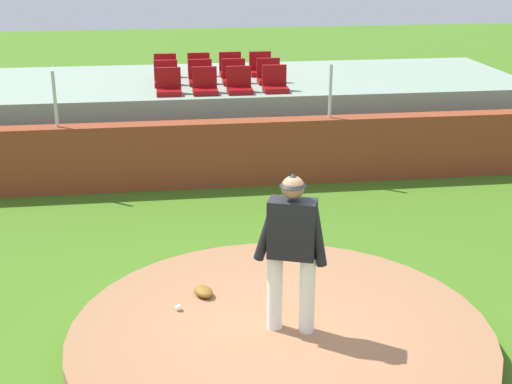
% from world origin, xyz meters
% --- Properties ---
extents(ground_plane, '(60.00, 60.00, 0.00)m').
position_xyz_m(ground_plane, '(0.00, 0.00, 0.00)').
color(ground_plane, '#3E6C1A').
extents(pitchers_mound, '(4.70, 4.70, 0.26)m').
position_xyz_m(pitchers_mound, '(0.00, 0.00, 0.13)').
color(pitchers_mound, '#946644').
rests_on(pitchers_mound, ground_plane).
extents(pitcher, '(0.79, 0.42, 1.81)m').
position_xyz_m(pitcher, '(0.10, -0.02, 1.31)').
color(pitcher, white).
rests_on(pitcher, pitchers_mound).
extents(baseball, '(0.07, 0.07, 0.07)m').
position_xyz_m(baseball, '(-1.11, 0.57, 0.30)').
color(baseball, white).
rests_on(baseball, pitchers_mound).
extents(fielding_glove, '(0.30, 0.35, 0.11)m').
position_xyz_m(fielding_glove, '(-0.79, 0.89, 0.32)').
color(fielding_glove, brown).
rests_on(fielding_glove, pitchers_mound).
extents(brick_barrier, '(13.55, 0.40, 1.21)m').
position_xyz_m(brick_barrier, '(0.00, 5.71, 0.60)').
color(brick_barrier, brown).
rests_on(brick_barrier, ground_plane).
extents(fence_post_left, '(0.06, 0.06, 0.98)m').
position_xyz_m(fence_post_left, '(-3.01, 5.71, 1.70)').
color(fence_post_left, silver).
rests_on(fence_post_left, brick_barrier).
extents(fence_post_right, '(0.06, 0.06, 0.98)m').
position_xyz_m(fence_post_right, '(1.88, 5.71, 1.70)').
color(fence_post_right, silver).
rests_on(fence_post_right, brick_barrier).
extents(bleacher_platform, '(13.06, 4.01, 1.48)m').
position_xyz_m(bleacher_platform, '(0.00, 8.39, 0.74)').
color(bleacher_platform, gray).
rests_on(bleacher_platform, ground_plane).
extents(stadium_chair_0, '(0.48, 0.44, 0.50)m').
position_xyz_m(stadium_chair_0, '(-1.02, 6.93, 1.63)').
color(stadium_chair_0, maroon).
rests_on(stadium_chair_0, bleacher_platform).
extents(stadium_chair_1, '(0.48, 0.44, 0.50)m').
position_xyz_m(stadium_chair_1, '(-0.32, 6.91, 1.63)').
color(stadium_chair_1, maroon).
rests_on(stadium_chair_1, bleacher_platform).
extents(stadium_chair_2, '(0.48, 0.44, 0.50)m').
position_xyz_m(stadium_chair_2, '(0.35, 6.89, 1.63)').
color(stadium_chair_2, maroon).
rests_on(stadium_chair_2, bleacher_platform).
extents(stadium_chair_3, '(0.48, 0.44, 0.50)m').
position_xyz_m(stadium_chair_3, '(1.06, 6.93, 1.63)').
color(stadium_chair_3, maroon).
rests_on(stadium_chair_3, bleacher_platform).
extents(stadium_chair_4, '(0.48, 0.44, 0.50)m').
position_xyz_m(stadium_chair_4, '(-1.06, 7.80, 1.63)').
color(stadium_chair_4, maroon).
rests_on(stadium_chair_4, bleacher_platform).
extents(stadium_chair_5, '(0.48, 0.44, 0.50)m').
position_xyz_m(stadium_chair_5, '(-0.35, 7.82, 1.63)').
color(stadium_chair_5, maroon).
rests_on(stadium_chair_5, bleacher_platform).
extents(stadium_chair_6, '(0.48, 0.44, 0.50)m').
position_xyz_m(stadium_chair_6, '(0.34, 7.80, 1.63)').
color(stadium_chair_6, maroon).
rests_on(stadium_chair_6, bleacher_platform).
extents(stadium_chair_7, '(0.48, 0.44, 0.50)m').
position_xyz_m(stadium_chair_7, '(1.07, 7.78, 1.63)').
color(stadium_chair_7, maroon).
rests_on(stadium_chair_7, bleacher_platform).
extents(stadium_chair_8, '(0.48, 0.44, 0.50)m').
position_xyz_m(stadium_chair_8, '(-1.05, 8.68, 1.63)').
color(stadium_chair_8, maroon).
rests_on(stadium_chair_8, bleacher_platform).
extents(stadium_chair_9, '(0.48, 0.44, 0.50)m').
position_xyz_m(stadium_chair_9, '(-0.32, 8.70, 1.63)').
color(stadium_chair_9, maroon).
rests_on(stadium_chair_9, bleacher_platform).
extents(stadium_chair_10, '(0.48, 0.44, 0.50)m').
position_xyz_m(stadium_chair_10, '(0.37, 8.72, 1.63)').
color(stadium_chair_10, maroon).
rests_on(stadium_chair_10, bleacher_platform).
extents(stadium_chair_11, '(0.48, 0.44, 0.50)m').
position_xyz_m(stadium_chair_11, '(1.03, 8.69, 1.63)').
color(stadium_chair_11, maroon).
rests_on(stadium_chair_11, bleacher_platform).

